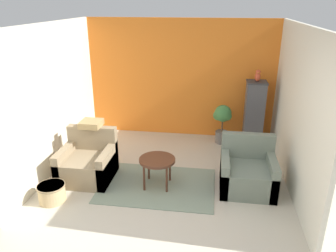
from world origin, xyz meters
name	(u,v)px	position (x,y,z in m)	size (l,w,h in m)	color
ground_plane	(147,244)	(0.00, 0.00, 0.00)	(20.00, 20.00, 0.00)	beige
wall_back_accent	(181,79)	(0.00, 3.60, 1.23)	(4.01, 0.06, 2.46)	orange
wall_left	(51,99)	(-1.98, 1.79, 1.23)	(0.06, 3.57, 2.46)	beige
wall_right	(297,110)	(1.98, 1.79, 1.23)	(0.06, 3.57, 2.46)	beige
area_rug	(158,185)	(-0.10, 1.34, 0.01)	(1.81, 1.29, 0.01)	gray
coffee_table	(157,162)	(-0.10, 1.34, 0.42)	(0.57, 0.57, 0.48)	#512D1E
armchair_left	(88,163)	(-1.28, 1.42, 0.26)	(0.83, 0.80, 0.81)	#8E7A5B
armchair_right	(247,173)	(1.30, 1.48, 0.26)	(0.83, 0.80, 0.81)	slate
birdcage	(254,115)	(1.52, 3.20, 0.64)	(0.47, 0.47, 1.32)	#353539
parrot	(258,76)	(1.52, 3.21, 1.43)	(0.11, 0.20, 0.23)	#D14C2D
potted_plant	(222,119)	(0.91, 3.22, 0.51)	(0.38, 0.34, 0.81)	#66605B
wicker_basket	(52,192)	(-1.57, 0.70, 0.14)	(0.41, 0.41, 0.27)	tan
throw_pillow	(91,124)	(-1.28, 1.71, 0.86)	(0.34, 0.34, 0.10)	tan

